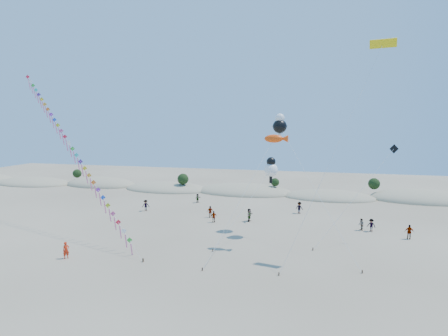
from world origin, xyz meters
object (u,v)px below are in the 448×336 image
kite_train (69,144)px  fish_kite (276,139)px  flyer_foreground (66,250)px  parafoil_kite (382,47)px

kite_train → fish_kite: 26.38m
kite_train → fish_kite: size_ratio=2.22×
kite_train → flyer_foreground: (6.41, -10.00, -10.02)m
flyer_foreground → fish_kite: bearing=-28.1°
kite_train → fish_kite: bearing=-1.9°
fish_kite → parafoil_kite: parafoil_kite is taller
kite_train → parafoil_kite: 37.73m
fish_kite → parafoil_kite: bearing=-7.1°
parafoil_kite → flyer_foreground: parafoil_kite is taller
kite_train → flyer_foreground: bearing=-57.3°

